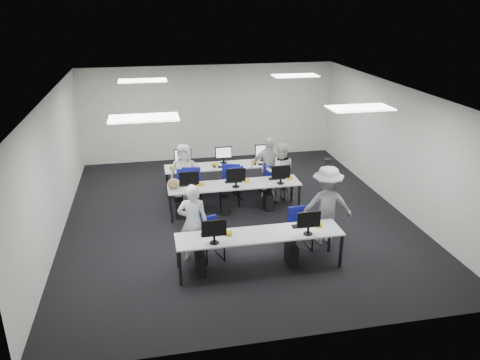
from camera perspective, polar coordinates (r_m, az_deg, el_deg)
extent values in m
plane|color=black|center=(11.38, -0.48, -4.29)|extent=(9.00, 9.00, 0.00)
plane|color=white|center=(10.44, -0.53, 10.73)|extent=(9.00, 9.00, 0.00)
cube|color=silver|center=(15.10, -3.75, 8.19)|extent=(8.00, 0.02, 3.00)
cube|color=silver|center=(6.82, 6.71, -8.91)|extent=(8.00, 0.02, 3.00)
cube|color=silver|center=(10.85, -21.75, 1.38)|extent=(0.02, 9.00, 3.00)
cube|color=silver|center=(12.18, 18.36, 3.92)|extent=(0.02, 9.00, 3.00)
cube|color=white|center=(8.31, -11.65, 7.44)|extent=(1.20, 0.60, 0.02)
cube|color=white|center=(9.19, 14.39, 8.52)|extent=(1.20, 0.60, 0.02)
cube|color=white|center=(12.24, -11.80, 11.79)|extent=(1.20, 0.60, 0.02)
cube|color=white|center=(12.85, 6.75, 12.52)|extent=(1.20, 0.60, 0.02)
cube|color=silver|center=(8.96, 2.42, -6.66)|extent=(3.20, 0.70, 0.03)
cube|color=black|center=(8.69, -7.30, -10.59)|extent=(0.05, 0.05, 0.70)
cube|color=black|center=(9.20, -7.60, -8.64)|extent=(0.05, 0.05, 0.70)
cube|color=black|center=(9.35, 12.20, -8.47)|extent=(0.05, 0.05, 0.70)
cube|color=black|center=(9.83, 10.85, -6.79)|extent=(0.05, 0.05, 0.70)
cube|color=silver|center=(11.27, -0.68, -0.57)|extent=(3.20, 0.70, 0.03)
cube|color=black|center=(10.98, -8.37, -3.50)|extent=(0.05, 0.05, 0.70)
cube|color=black|center=(11.53, -8.55, -2.27)|extent=(0.05, 0.05, 0.70)
cube|color=black|center=(11.51, 7.21, -2.24)|extent=(0.05, 0.05, 0.70)
cube|color=black|center=(12.04, 6.33, -1.12)|extent=(0.05, 0.05, 0.70)
cube|color=silver|center=(12.56, -1.87, 1.76)|extent=(3.20, 0.70, 0.03)
cube|color=black|center=(12.27, -8.77, -0.80)|extent=(0.05, 0.05, 0.70)
cube|color=black|center=(12.83, -8.91, 0.19)|extent=(0.05, 0.05, 0.70)
cube|color=black|center=(12.74, 5.27, 0.22)|extent=(0.05, 0.05, 0.70)
cube|color=black|center=(13.28, 4.55, 1.14)|extent=(0.05, 0.05, 0.70)
cube|color=#0C4A9E|center=(8.51, -3.19, -5.90)|extent=(0.46, 0.04, 0.32)
cube|color=black|center=(8.92, -3.46, -6.62)|extent=(0.42, 0.14, 0.02)
ellipsoid|color=black|center=(8.96, -1.55, -6.41)|extent=(0.07, 0.10, 0.04)
cube|color=black|center=(9.04, -4.85, -10.14)|extent=(0.18, 0.40, 0.42)
cube|color=white|center=(8.91, 8.38, -4.81)|extent=(0.46, 0.04, 0.32)
cube|color=black|center=(9.30, 7.64, -5.56)|extent=(0.42, 0.14, 0.02)
ellipsoid|color=black|center=(9.40, 9.38, -5.33)|extent=(0.07, 0.10, 0.04)
cube|color=black|center=(9.37, 6.29, -8.99)|extent=(0.18, 0.40, 0.42)
cube|color=white|center=(10.85, -6.23, 0.20)|extent=(0.46, 0.04, 0.32)
cube|color=black|center=(11.26, -6.33, -0.60)|extent=(0.42, 0.14, 0.02)
ellipsoid|color=black|center=(11.28, -4.81, -0.45)|extent=(0.07, 0.10, 0.04)
cube|color=black|center=(11.32, -7.41, -3.44)|extent=(0.18, 0.40, 0.42)
cube|color=white|center=(10.99, -0.52, 0.61)|extent=(0.46, 0.04, 0.32)
cube|color=black|center=(11.39, -0.81, -0.20)|extent=(0.42, 0.14, 0.02)
ellipsoid|color=black|center=(11.44, 0.66, -0.05)|extent=(0.07, 0.10, 0.04)
cube|color=black|center=(11.43, -1.90, -3.02)|extent=(0.18, 0.40, 0.42)
cube|color=white|center=(11.24, 5.00, 0.99)|extent=(0.46, 0.04, 0.32)
cube|color=black|center=(11.63, 4.52, 0.19)|extent=(0.42, 0.14, 0.02)
ellipsoid|color=black|center=(11.70, 5.94, 0.33)|extent=(0.07, 0.10, 0.04)
cube|color=black|center=(11.64, 3.45, -2.57)|extent=(0.18, 0.40, 0.42)
cube|color=white|center=(12.51, -7.00, 3.05)|extent=(0.46, 0.04, 0.32)
cube|color=black|center=(12.30, -6.82, 1.31)|extent=(0.42, 0.14, 0.02)
ellipsoid|color=black|center=(12.28, -8.21, 1.25)|extent=(0.07, 0.10, 0.04)
cube|color=black|center=(12.64, -5.64, -0.66)|extent=(0.18, 0.40, 0.42)
cube|color=white|center=(12.63, -2.02, 3.38)|extent=(0.46, 0.04, 0.32)
cube|color=black|center=(12.42, -1.76, 1.66)|extent=(0.42, 0.14, 0.02)
ellipsoid|color=black|center=(12.38, -3.13, 1.60)|extent=(0.07, 0.10, 0.04)
cube|color=black|center=(12.78, -0.73, -0.30)|extent=(0.18, 0.40, 0.42)
cube|color=white|center=(12.84, 2.84, 3.67)|extent=(0.46, 0.04, 0.32)
cube|color=black|center=(12.64, 3.17, 1.99)|extent=(0.42, 0.14, 0.02)
ellipsoid|color=black|center=(12.57, 1.84, 1.94)|extent=(0.07, 0.10, 0.04)
cube|color=black|center=(13.01, 4.03, 0.05)|extent=(0.18, 0.40, 0.42)
cube|color=navy|center=(9.40, -3.54, -7.20)|extent=(0.51, 0.50, 0.06)
cube|color=navy|center=(9.44, -4.05, -5.40)|extent=(0.40, 0.16, 0.34)
cube|color=navy|center=(9.84, 7.35, -5.91)|extent=(0.45, 0.44, 0.06)
cube|color=navy|center=(9.89, 6.99, -4.12)|extent=(0.41, 0.08, 0.35)
cube|color=navy|center=(11.64, -5.94, -1.09)|extent=(0.53, 0.51, 0.07)
cube|color=navy|center=(11.74, -5.97, 0.61)|extent=(0.46, 0.11, 0.40)
cube|color=navy|center=(11.84, -1.14, -0.59)|extent=(0.58, 0.56, 0.07)
cube|color=navy|center=(11.94, -1.08, 1.06)|extent=(0.46, 0.16, 0.39)
cube|color=navy|center=(12.15, 4.18, -0.20)|extent=(0.50, 0.48, 0.06)
cube|color=navy|center=(12.24, 3.86, 1.30)|extent=(0.43, 0.10, 0.37)
cube|color=navy|center=(12.04, -6.43, -0.43)|extent=(0.56, 0.54, 0.06)
cube|color=navy|center=(11.75, -6.64, 0.43)|extent=(0.44, 0.16, 0.38)
cube|color=navy|center=(12.10, -1.02, -0.20)|extent=(0.57, 0.56, 0.06)
cube|color=navy|center=(11.83, -0.54, 0.70)|extent=(0.43, 0.19, 0.38)
cube|color=navy|center=(12.39, 3.62, 0.11)|extent=(0.43, 0.41, 0.06)
cube|color=navy|center=(12.12, 3.88, 0.90)|extent=(0.41, 0.05, 0.35)
ellipsoid|color=olive|center=(11.06, -8.08, -0.45)|extent=(0.31, 0.20, 0.25)
imported|color=beige|center=(9.23, -5.77, -5.22)|extent=(0.63, 0.45, 1.62)
imported|color=beige|center=(12.02, 4.93, 1.02)|extent=(0.82, 0.69, 1.53)
imported|color=beige|center=(11.98, -6.79, 0.86)|extent=(0.81, 0.60, 1.52)
imported|color=beige|center=(12.23, 3.50, 1.61)|extent=(1.01, 0.64, 1.60)
imported|color=slate|center=(9.95, 10.49, -3.08)|extent=(1.22, 0.84, 1.73)
cube|color=black|center=(9.78, 10.65, 2.29)|extent=(0.17, 0.20, 0.10)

